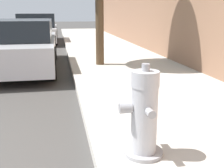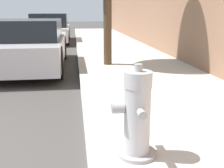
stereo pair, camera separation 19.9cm
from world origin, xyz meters
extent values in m
cylinder|color=#97979C|center=(2.49, 0.13, 0.15)|extent=(0.37, 0.37, 0.04)
cylinder|color=#B2B2B7|center=(2.49, 0.13, 0.48)|extent=(0.24, 0.24, 0.62)
cylinder|color=#B2B2B7|center=(2.49, 0.13, 0.86)|extent=(0.25, 0.25, 0.14)
cylinder|color=#97979C|center=(2.49, 0.13, 0.97)|extent=(0.07, 0.07, 0.07)
cylinder|color=#97979C|center=(2.49, -0.04, 0.60)|extent=(0.07, 0.10, 0.07)
cylinder|color=#97979C|center=(2.49, 0.29, 0.60)|extent=(0.07, 0.10, 0.07)
cylinder|color=#97979C|center=(2.31, 0.13, 0.60)|extent=(0.11, 0.10, 0.10)
cube|color=#B7B7BC|center=(0.76, 5.23, 0.49)|extent=(1.81, 4.32, 0.59)
cube|color=black|center=(0.76, 5.05, 1.01)|extent=(1.66, 2.38, 0.46)
cylinder|color=black|center=(-0.07, 6.56, 0.36)|extent=(0.20, 0.71, 0.71)
cylinder|color=black|center=(1.58, 6.56, 0.36)|extent=(0.20, 0.71, 0.71)
cylinder|color=black|center=(1.58, 3.89, 0.36)|extent=(0.20, 0.71, 0.71)
cube|color=silver|center=(0.84, 11.72, 0.46)|extent=(1.71, 4.51, 0.57)
cube|color=black|center=(0.84, 11.54, 1.04)|extent=(1.58, 2.48, 0.60)
cylinder|color=black|center=(0.07, 13.12, 0.31)|extent=(0.20, 0.62, 0.62)
cylinder|color=black|center=(1.62, 13.12, 0.31)|extent=(0.20, 0.62, 0.62)
cylinder|color=black|center=(0.07, 10.32, 0.31)|extent=(0.20, 0.62, 0.62)
cylinder|color=black|center=(1.62, 10.32, 0.31)|extent=(0.20, 0.62, 0.62)
cylinder|color=brown|center=(2.77, 4.79, 1.38)|extent=(0.20, 0.20, 2.50)
camera|label=1|loc=(1.75, -2.18, 1.44)|focal=45.00mm
camera|label=2|loc=(1.94, -2.21, 1.44)|focal=45.00mm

